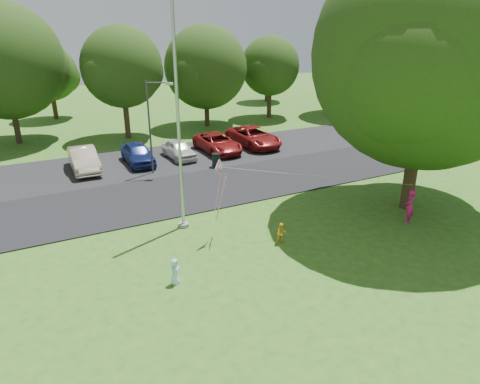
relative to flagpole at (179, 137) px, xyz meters
name	(u,v)px	position (x,y,z in m)	size (l,w,h in m)	color
ground	(312,257)	(3.50, -5.00, -4.17)	(120.00, 120.00, 0.00)	#2F621A
park_road	(217,186)	(3.50, 4.00, -4.14)	(60.00, 6.00, 0.06)	black
parking_strip	(178,158)	(3.50, 10.50, -4.14)	(42.00, 7.00, 0.06)	black
flagpole	(179,137)	(0.00, 0.00, 0.00)	(0.50, 0.50, 10.00)	#B7BABF
street_lamp	(153,119)	(1.20, 7.91, -0.77)	(1.50, 0.78, 5.66)	#3F3F44
trash_can	(216,161)	(5.01, 7.31, -3.70)	(0.58, 0.58, 0.92)	black
big_tree	(428,61)	(10.68, -3.19, 2.95)	(10.93, 10.41, 12.62)	#332316
tree_row	(156,63)	(5.09, 19.23, 1.55)	(64.35, 11.94, 10.88)	#332316
horizon_trees	(152,70)	(7.56, 28.88, 0.14)	(77.46, 7.20, 7.02)	#332316
parked_cars	(193,146)	(4.70, 10.47, -3.42)	(14.46, 5.34, 1.45)	#C6B793
woman	(410,206)	(9.36, -4.48, -3.33)	(0.61, 0.40, 1.66)	#CE1B69
child_yellow	(281,233)	(3.08, -3.42, -3.71)	(0.44, 0.34, 0.91)	yellow
child_blue	(175,272)	(-1.91, -4.27, -3.68)	(0.47, 0.31, 0.97)	#A6EAFF
kite	(225,177)	(1.24, -1.88, -1.39)	(8.62, 2.96, 2.83)	pink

